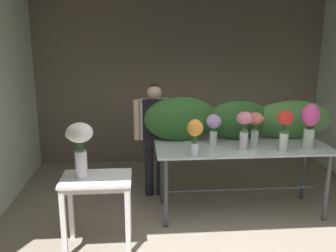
% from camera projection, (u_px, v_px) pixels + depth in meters
% --- Properties ---
extents(ground_plane, '(8.06, 8.06, 0.00)m').
position_uv_depth(ground_plane, '(195.00, 202.00, 4.93)').
color(ground_plane, gray).
extents(wall_back, '(5.04, 0.12, 2.81)m').
position_uv_depth(wall_back, '(180.00, 82.00, 6.38)').
color(wall_back, '#706656').
rests_on(wall_back, ground).
extents(display_table_glass, '(2.13, 0.83, 0.87)m').
position_uv_depth(display_table_glass, '(242.00, 156.00, 4.52)').
color(display_table_glass, silver).
rests_on(display_table_glass, ground).
extents(side_table_white, '(0.71, 0.49, 0.79)m').
position_uv_depth(side_table_white, '(97.00, 188.00, 3.74)').
color(side_table_white, white).
rests_on(side_table_white, ground).
extents(florist, '(0.56, 0.24, 1.56)m').
position_uv_depth(florist, '(155.00, 129.00, 4.96)').
color(florist, '#232328').
rests_on(florist, ground).
extents(foliage_backdrop, '(2.46, 0.24, 0.57)m').
position_uv_depth(foliage_backdrop, '(239.00, 120.00, 4.71)').
color(foliage_backdrop, '#2D6028').
rests_on(foliage_backdrop, display_table_glass).
extents(vase_fuchsia_freesia, '(0.21, 0.21, 0.54)m').
position_uv_depth(vase_fuchsia_freesia, '(310.00, 122.00, 4.34)').
color(vase_fuchsia_freesia, silver).
rests_on(vase_fuchsia_freesia, display_table_glass).
extents(vase_scarlet_anemones, '(0.19, 0.19, 0.48)m').
position_uv_depth(vase_scarlet_anemones, '(285.00, 127.00, 4.22)').
color(vase_scarlet_anemones, silver).
rests_on(vase_scarlet_anemones, display_table_glass).
extents(vase_sunset_stock, '(0.18, 0.18, 0.42)m').
position_uv_depth(vase_sunset_stock, '(195.00, 133.00, 4.05)').
color(vase_sunset_stock, silver).
rests_on(vase_sunset_stock, display_table_glass).
extents(vase_coral_roses, '(0.20, 0.18, 0.41)m').
position_uv_depth(vase_coral_roses, '(255.00, 124.00, 4.50)').
color(vase_coral_roses, silver).
rests_on(vase_coral_roses, display_table_glass).
extents(vase_rosy_tulips, '(0.22, 0.20, 0.46)m').
position_uv_depth(vase_rosy_tulips, '(245.00, 126.00, 4.28)').
color(vase_rosy_tulips, silver).
rests_on(vase_rosy_tulips, display_table_glass).
extents(vase_lilac_carnations, '(0.19, 0.18, 0.39)m').
position_uv_depth(vase_lilac_carnations, '(213.00, 126.00, 4.48)').
color(vase_lilac_carnations, silver).
rests_on(vase_lilac_carnations, display_table_glass).
extents(vase_white_roses_tall, '(0.27, 0.26, 0.57)m').
position_uv_depth(vase_white_roses_tall, '(80.00, 142.00, 3.61)').
color(vase_white_roses_tall, silver).
rests_on(vase_white_roses_tall, side_table_white).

